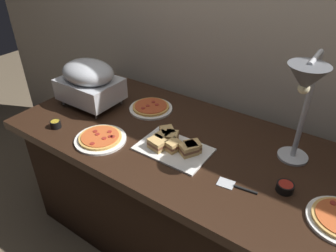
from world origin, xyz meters
TOP-DOWN VIEW (x-y plane):
  - ground_plane at (0.00, 0.00)m, footprint 8.00×8.00m
  - back_wall at (0.00, 0.50)m, footprint 4.40×0.04m
  - buffet_table at (0.00, 0.00)m, footprint 1.90×0.84m
  - chafing_dish at (-0.68, 0.01)m, footprint 0.35×0.26m
  - heat_lamp at (0.48, 0.04)m, footprint 0.15×0.31m
  - pizza_plate_front at (-0.35, 0.16)m, footprint 0.25×0.25m
  - pizza_plate_raised_stand at (-0.37, -0.24)m, footprint 0.26×0.26m
  - sandwich_platter at (-0.02, -0.09)m, footprint 0.35×0.23m
  - sauce_cup_near at (-0.65, -0.29)m, footprint 0.06×0.06m
  - sauce_cup_far at (0.52, -0.07)m, footprint 0.07×0.07m
  - serving_spatula at (0.34, -0.16)m, footprint 0.17×0.06m

SIDE VIEW (x-z plane):
  - ground_plane at x=0.00m, z-range 0.00..0.00m
  - buffet_table at x=0.00m, z-range 0.01..0.77m
  - serving_spatula at x=0.34m, z-range 0.76..0.77m
  - pizza_plate_raised_stand at x=-0.37m, z-range 0.76..0.79m
  - pizza_plate_front at x=-0.35m, z-range 0.76..0.79m
  - sauce_cup_far at x=0.52m, z-range 0.76..0.80m
  - sauce_cup_near at x=-0.65m, z-range 0.76..0.80m
  - sandwich_platter at x=-0.02m, z-range 0.76..0.82m
  - chafing_dish at x=-0.68m, z-range 0.78..1.05m
  - heat_lamp at x=0.48m, z-range 0.91..1.44m
  - back_wall at x=0.00m, z-range 0.00..2.40m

